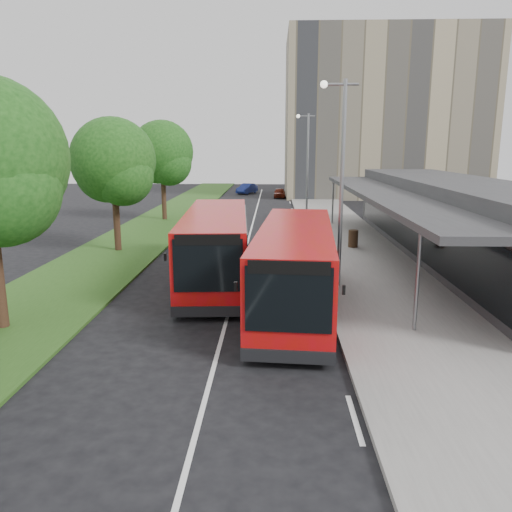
# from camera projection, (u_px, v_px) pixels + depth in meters

# --- Properties ---
(ground) EXTENTS (120.00, 120.00, 0.00)m
(ground) POSITION_uv_depth(u_px,v_px,m) (231.00, 303.00, 18.53)
(ground) COLOR black
(ground) RESTS_ON ground
(pavement) EXTENTS (5.00, 80.00, 0.15)m
(pavement) POSITION_uv_depth(u_px,v_px,m) (332.00, 222.00, 37.83)
(pavement) COLOR gray
(pavement) RESTS_ON ground
(grass_verge) EXTENTS (5.00, 80.00, 0.10)m
(grass_verge) POSITION_uv_depth(u_px,v_px,m) (162.00, 221.00, 38.28)
(grass_verge) COLOR #264C18
(grass_verge) RESTS_ON ground
(lane_centre_line) EXTENTS (0.12, 70.00, 0.01)m
(lane_centre_line) POSITION_uv_depth(u_px,v_px,m) (250.00, 234.00, 33.17)
(lane_centre_line) COLOR silver
(lane_centre_line) RESTS_ON ground
(kerb_dashes) EXTENTS (0.12, 56.00, 0.01)m
(kerb_dashes) POSITION_uv_depth(u_px,v_px,m) (297.00, 225.00, 36.96)
(kerb_dashes) COLOR silver
(kerb_dashes) RESTS_ON ground
(office_block) EXTENTS (22.00, 12.00, 18.00)m
(office_block) POSITION_uv_depth(u_px,v_px,m) (382.00, 117.00, 57.13)
(office_block) COLOR tan
(office_block) RESTS_ON ground
(station_building) EXTENTS (7.70, 26.00, 4.00)m
(station_building) POSITION_uv_depth(u_px,v_px,m) (455.00, 219.00, 25.54)
(station_building) COLOR #2E2E30
(station_building) RESTS_ON ground
(tree_mid) EXTENTS (4.52, 4.52, 7.24)m
(tree_mid) POSITION_uv_depth(u_px,v_px,m) (113.00, 166.00, 26.60)
(tree_mid) COLOR #342015
(tree_mid) RESTS_ON ground
(tree_far) EXTENTS (4.78, 4.78, 7.68)m
(tree_far) POSITION_uv_depth(u_px,v_px,m) (162.00, 156.00, 38.25)
(tree_far) COLOR #342015
(tree_far) RESTS_ON ground
(lamp_post_near) EXTENTS (1.44, 0.28, 8.00)m
(lamp_post_near) POSITION_uv_depth(u_px,v_px,m) (340.00, 172.00, 19.33)
(lamp_post_near) COLOR gray
(lamp_post_near) RESTS_ON pavement
(lamp_post_far) EXTENTS (1.44, 0.28, 8.00)m
(lamp_post_far) POSITION_uv_depth(u_px,v_px,m) (307.00, 159.00, 38.85)
(lamp_post_far) COLOR gray
(lamp_post_far) RESTS_ON pavement
(bus_main) EXTENTS (3.42, 10.56, 2.94)m
(bus_main) POSITION_uv_depth(u_px,v_px,m) (295.00, 267.00, 17.59)
(bus_main) COLOR #B70914
(bus_main) RESTS_ON ground
(bus_second) EXTENTS (3.34, 10.68, 2.98)m
(bus_second) POSITION_uv_depth(u_px,v_px,m) (216.00, 246.00, 21.16)
(bus_second) COLOR #B70914
(bus_second) RESTS_ON ground
(litter_bin) EXTENTS (0.60, 0.60, 0.97)m
(litter_bin) POSITION_uv_depth(u_px,v_px,m) (353.00, 239.00, 27.93)
(litter_bin) COLOR #372516
(litter_bin) RESTS_ON pavement
(bollard) EXTENTS (0.21, 0.21, 1.09)m
(bollard) POSITION_uv_depth(u_px,v_px,m) (324.00, 220.00, 34.60)
(bollard) COLOR #E3BC0B
(bollard) RESTS_ON pavement
(car_near) EXTENTS (1.35, 3.23, 1.09)m
(car_near) POSITION_uv_depth(u_px,v_px,m) (280.00, 193.00, 56.56)
(car_near) COLOR #5B190D
(car_near) RESTS_ON ground
(car_far) EXTENTS (2.63, 3.94, 1.23)m
(car_far) POSITION_uv_depth(u_px,v_px,m) (247.00, 189.00, 61.39)
(car_far) COLOR navy
(car_far) RESTS_ON ground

